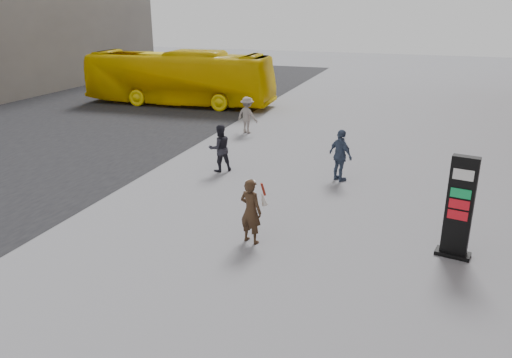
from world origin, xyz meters
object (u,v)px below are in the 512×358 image
(bus, at_px, (179,78))
(pedestrian_b, at_px, (247,115))
(pedestrian_c, at_px, (341,156))
(info_pylon, at_px, (459,208))
(woman, at_px, (251,210))
(pedestrian_a, at_px, (220,148))

(bus, height_order, pedestrian_b, bus)
(pedestrian_c, bearing_deg, bus, -4.32)
(info_pylon, relative_size, woman, 1.48)
(pedestrian_a, height_order, pedestrian_c, pedestrian_c)
(bus, distance_m, pedestrian_b, 7.64)
(info_pylon, distance_m, bus, 19.80)
(pedestrian_a, distance_m, pedestrian_b, 5.29)
(info_pylon, relative_size, pedestrian_c, 1.40)
(woman, xyz_separation_m, bus, (-9.57, 14.75, 0.66))
(pedestrian_b, distance_m, pedestrian_c, 6.91)
(pedestrian_a, bearing_deg, info_pylon, 110.93)
(bus, xyz_separation_m, pedestrian_b, (5.83, -4.89, -0.68))
(bus, xyz_separation_m, pedestrian_c, (10.76, -9.74, -0.64))
(pedestrian_c, bearing_deg, pedestrian_b, -6.75)
(woman, height_order, pedestrian_a, pedestrian_a)
(info_pylon, distance_m, pedestrian_c, 5.34)
(woman, height_order, bus, bus)
(woman, distance_m, pedestrian_b, 10.55)
(info_pylon, height_order, bus, bus)
(info_pylon, bearing_deg, pedestrian_a, 163.35)
(pedestrian_b, bearing_deg, info_pylon, 151.04)
(pedestrian_c, bearing_deg, woman, 114.52)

